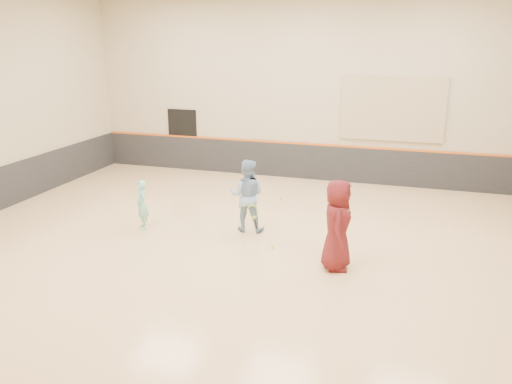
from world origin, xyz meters
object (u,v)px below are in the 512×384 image
(instructor, at_px, (247,195))
(young_man, at_px, (337,225))
(girl, at_px, (142,205))
(spare_racket, at_px, (249,201))

(instructor, distance_m, young_man, 2.89)
(girl, distance_m, spare_racket, 3.46)
(girl, xyz_separation_m, spare_racket, (1.92, 2.81, -0.59))
(spare_racket, bearing_deg, young_man, -49.83)
(instructor, xyz_separation_m, young_man, (2.45, -1.53, 0.05))
(girl, relative_size, spare_racket, 1.72)
(young_man, xyz_separation_m, spare_racket, (-3.10, 3.67, -0.93))
(girl, distance_m, young_man, 5.10)
(spare_racket, bearing_deg, girl, -124.28)
(young_man, height_order, spare_racket, young_man)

